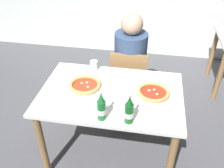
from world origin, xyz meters
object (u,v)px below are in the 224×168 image
Objects in this scene: pizza_margherita_near at (153,93)px; beer_bottle_left at (129,111)px; diner_seated at (130,69)px; napkin_with_cutlery at (128,77)px; dining_table_main at (111,103)px; beer_bottle_center at (101,108)px; pizza_marinara_far at (85,85)px; paper_cup at (94,66)px; chair_behind_table at (129,79)px.

beer_bottle_left is at bearing -114.89° from pizza_margherita_near.
napkin_with_cutlery is (0.03, -0.40, 0.17)m from diner_seated.
beer_bottle_center reaches higher than dining_table_main.
pizza_marinara_far is 0.42m from napkin_with_cutlery.
paper_cup reaches higher than pizza_margherita_near.
napkin_with_cutlery is at bearing 77.60° from beer_bottle_center.
napkin_with_cutlery is at bearing 32.94° from pizza_marinara_far.
diner_seated reaches higher than dining_table_main.
diner_seated reaches higher than paper_cup.
pizza_marinara_far is 1.21× the size of beer_bottle_left.
diner_seated is 0.51m from paper_cup.
diner_seated is 1.03m from beer_bottle_center.
paper_cup is (-0.57, 0.30, 0.03)m from pizza_margherita_near.
beer_bottle_center is at bearing -102.40° from napkin_with_cutlery.
beer_bottle_left and beer_bottle_center have the same top height.
beer_bottle_left reaches higher than pizza_marinara_far.
paper_cup is (-0.22, 0.32, 0.16)m from dining_table_main.
dining_table_main is at bearing -114.43° from napkin_with_cutlery.
diner_seated reaches higher than beer_bottle_left.
dining_table_main is at bearing 81.02° from chair_behind_table.
beer_bottle_center reaches higher than chair_behind_table.
chair_behind_table is at bearing 114.15° from pizza_margherita_near.
paper_cup is at bearing 152.76° from pizza_margherita_near.
pizza_margherita_near and pizza_marinara_far have the same top height.
dining_table_main is at bearing -175.47° from pizza_margherita_near.
pizza_marinara_far is 0.43m from beer_bottle_center.
chair_behind_table is at bearing 95.92° from beer_bottle_left.
dining_table_main is 0.31m from napkin_with_cutlery.
chair_behind_table reaches higher than paper_cup.
pizza_margherita_near is at bearing 65.11° from beer_bottle_left.
chair_behind_table is 2.84× the size of pizza_marinara_far.
pizza_margherita_near is at bearing 113.72° from chair_behind_table.
napkin_with_cutlery is 0.35m from paper_cup.
diner_seated reaches higher than chair_behind_table.
chair_behind_table is 2.89× the size of pizza_margherita_near.
napkin_with_cutlery is at bearing 65.57° from dining_table_main.
diner_seated is 4.89× the size of beer_bottle_left.
pizza_margherita_near is 1.48× the size of napkin_with_cutlery.
pizza_margherita_near is at bearing 44.23° from beer_bottle_center.
beer_bottle_left is (0.10, -0.93, 0.37)m from chair_behind_table.
dining_table_main is 0.42m from paper_cup.
dining_table_main is 4.07× the size of pizza_margherita_near.
paper_cup is at bearing 107.96° from beer_bottle_center.
beer_bottle_left is (0.19, -0.33, 0.22)m from dining_table_main.
pizza_margherita_near is 0.33m from napkin_with_cutlery.
beer_bottle_center is (-0.10, -0.99, 0.27)m from diner_seated.
chair_behind_table is 4.28× the size of napkin_with_cutlery.
dining_table_main is at bearing -55.56° from paper_cup.
diner_seated is 4.04× the size of pizza_marinara_far.
pizza_margherita_near is (0.26, -0.63, 0.19)m from diner_seated.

